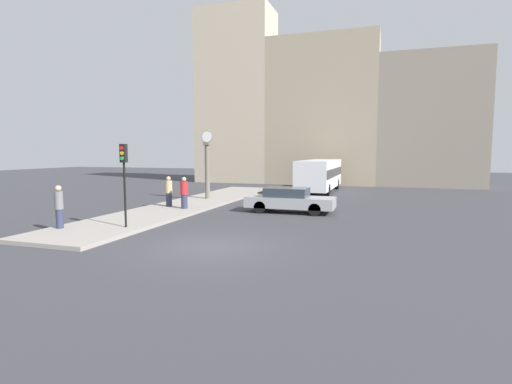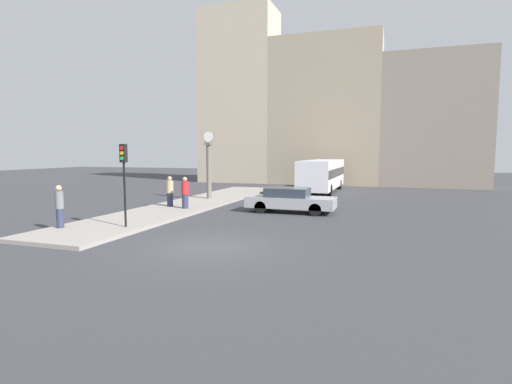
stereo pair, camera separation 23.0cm
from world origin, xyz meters
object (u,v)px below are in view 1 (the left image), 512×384
Objects in this scene: sedan_car at (289,200)px; bus_distant at (320,174)px; pedestrian_grey_jacket at (59,207)px; traffic_light_near at (124,168)px; pedestrian_red_top at (184,193)px; pedestrian_tan_coat at (169,192)px; street_clock at (207,166)px.

sedan_car is 0.51× the size of bus_distant.
sedan_car is at bearing 46.48° from pedestrian_grey_jacket.
sedan_car is at bearing 53.18° from traffic_light_near.
sedan_car is 2.73× the size of pedestrian_red_top.
pedestrian_red_top is (-0.34, 5.72, -1.62)m from traffic_light_near.
pedestrian_grey_jacket is (-2.09, -6.77, 0.04)m from pedestrian_red_top.
pedestrian_tan_coat is at bearing 104.43° from traffic_light_near.
street_clock is 2.61× the size of pedestrian_tan_coat.
street_clock is at bearing 83.65° from pedestrian_grey_jacket.
pedestrian_grey_jacket is (-2.43, -1.05, -1.59)m from traffic_light_near.
bus_distant is 14.32m from pedestrian_red_top.
pedestrian_tan_coat is at bearing 158.50° from pedestrian_red_top.
traffic_light_near reaches higher than sedan_car.
street_clock is at bearing 83.93° from pedestrian_tan_coat.
pedestrian_grey_jacket reaches higher than pedestrian_tan_coat.
bus_distant reaches higher than pedestrian_grey_jacket.
sedan_car is at bearing 7.29° from pedestrian_tan_coat.
bus_distant is at bearing 62.45° from pedestrian_tan_coat.
traffic_light_near is 3.09m from pedestrian_grey_jacket.
traffic_light_near is at bearing -126.82° from sedan_car.
street_clock reaches higher than pedestrian_tan_coat.
sedan_car is 1.05× the size of street_clock.
traffic_light_near is 1.98× the size of pedestrian_red_top.
pedestrian_red_top is 7.09m from pedestrian_grey_jacket.
pedestrian_grey_jacket is (-1.28, -11.53, -1.30)m from street_clock.
pedestrian_red_top is at bearing -166.26° from sedan_car.
bus_distant is 2.71× the size of traffic_light_near.
street_clock reaches higher than sedan_car.
street_clock is 5.01m from pedestrian_red_top.
street_clock reaches higher than bus_distant.
pedestrian_tan_coat is (-6.66, -12.76, -0.49)m from bus_distant.
pedestrian_red_top is 1.01× the size of pedestrian_tan_coat.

